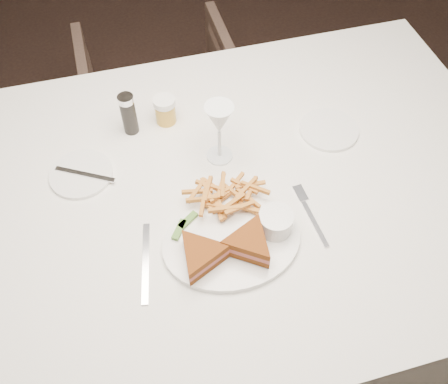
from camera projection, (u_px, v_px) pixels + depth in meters
ground at (143, 328)px, 1.80m from camera, size 5.00×5.00×0.00m
table at (219, 262)px, 1.54m from camera, size 1.62×1.11×0.75m
chair_far at (163, 101)px, 2.07m from camera, size 0.62×0.58×0.62m
table_setting at (221, 199)px, 1.18m from camera, size 0.83×0.63×0.18m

